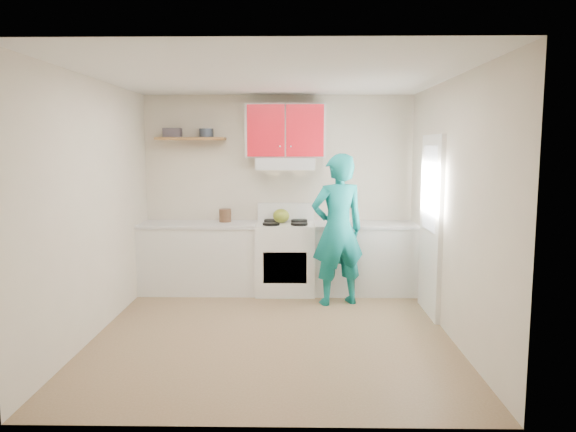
{
  "coord_description": "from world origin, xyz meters",
  "views": [
    {
      "loc": [
        0.25,
        -5.38,
        1.91
      ],
      "look_at": [
        0.15,
        0.55,
        1.15
      ],
      "focal_mm": 33.56,
      "sensor_mm": 36.0,
      "label": 1
    }
  ],
  "objects_px": {
    "stove": "(285,258)",
    "tin": "(206,133)",
    "crock": "(225,216)",
    "person": "(338,230)",
    "kettle": "(281,216)"
  },
  "relations": [
    {
      "from": "crock",
      "to": "person",
      "type": "distance_m",
      "value": 1.59
    },
    {
      "from": "tin",
      "to": "kettle",
      "type": "height_order",
      "value": "tin"
    },
    {
      "from": "person",
      "to": "crock",
      "type": "bearing_deg",
      "value": -41.9
    },
    {
      "from": "kettle",
      "to": "crock",
      "type": "xyz_separation_m",
      "value": [
        -0.75,
        0.07,
        -0.02
      ]
    },
    {
      "from": "stove",
      "to": "tin",
      "type": "relative_size",
      "value": 4.88
    },
    {
      "from": "crock",
      "to": "person",
      "type": "relative_size",
      "value": 0.11
    },
    {
      "from": "person",
      "to": "stove",
      "type": "bearing_deg",
      "value": -56.78
    },
    {
      "from": "kettle",
      "to": "person",
      "type": "height_order",
      "value": "person"
    },
    {
      "from": "tin",
      "to": "crock",
      "type": "bearing_deg",
      "value": -16.6
    },
    {
      "from": "crock",
      "to": "kettle",
      "type": "bearing_deg",
      "value": -5.42
    },
    {
      "from": "crock",
      "to": "person",
      "type": "bearing_deg",
      "value": -23.85
    },
    {
      "from": "kettle",
      "to": "crock",
      "type": "height_order",
      "value": "kettle"
    },
    {
      "from": "kettle",
      "to": "crock",
      "type": "distance_m",
      "value": 0.75
    },
    {
      "from": "kettle",
      "to": "crock",
      "type": "relative_size",
      "value": 1.13
    },
    {
      "from": "stove",
      "to": "tin",
      "type": "xyz_separation_m",
      "value": [
        -1.05,
        0.2,
        1.64
      ]
    }
  ]
}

